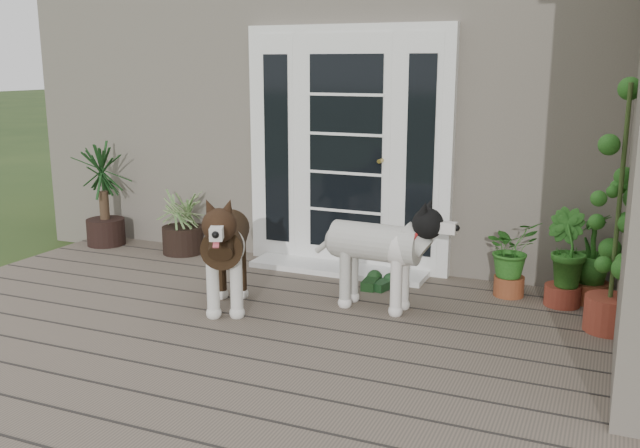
% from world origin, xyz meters
% --- Properties ---
extents(deck, '(6.20, 4.60, 0.12)m').
position_xyz_m(deck, '(0.00, 0.40, 0.06)').
color(deck, '#6B5B4C').
rests_on(deck, ground).
extents(house_main, '(7.40, 4.00, 3.10)m').
position_xyz_m(house_main, '(0.00, 4.65, 1.55)').
color(house_main, '#665E54').
rests_on(house_main, ground).
extents(door_unit, '(1.90, 0.14, 2.15)m').
position_xyz_m(door_unit, '(-0.20, 2.60, 1.19)').
color(door_unit, white).
rests_on(door_unit, deck).
extents(door_step, '(1.60, 0.40, 0.05)m').
position_xyz_m(door_step, '(-0.20, 2.40, 0.14)').
color(door_step, white).
rests_on(door_step, deck).
extents(brindle_dog, '(0.77, 1.04, 0.80)m').
position_xyz_m(brindle_dog, '(-0.61, 1.18, 0.52)').
color(brindle_dog, '#342213').
rests_on(brindle_dog, deck).
extents(white_dog, '(0.92, 0.43, 0.75)m').
position_xyz_m(white_dog, '(0.41, 1.61, 0.50)').
color(white_dog, white).
rests_on(white_dog, deck).
extents(spider_plant, '(0.81, 0.81, 0.71)m').
position_xyz_m(spider_plant, '(-1.84, 2.39, 0.47)').
color(spider_plant, '#9CB871').
rests_on(spider_plant, deck).
extents(yucca, '(0.88, 0.88, 1.05)m').
position_xyz_m(yucca, '(-2.75, 2.35, 0.65)').
color(yucca, black).
rests_on(yucca, deck).
extents(herb_a, '(0.59, 0.59, 0.53)m').
position_xyz_m(herb_a, '(1.31, 2.31, 0.39)').
color(herb_a, '#2A5D1A').
rests_on(herb_a, deck).
extents(herb_b, '(0.51, 0.51, 0.54)m').
position_xyz_m(herb_b, '(1.72, 2.23, 0.39)').
color(herb_b, '#174D16').
rests_on(herb_b, deck).
extents(herb_c, '(0.45, 0.45, 0.56)m').
position_xyz_m(herb_c, '(1.91, 2.40, 0.40)').
color(herb_c, '#1E4D16').
rests_on(herb_c, deck).
extents(sapling, '(0.65, 0.65, 1.76)m').
position_xyz_m(sapling, '(2.06, 1.80, 1.00)').
color(sapling, '#174B15').
rests_on(sapling, deck).
extents(clog_left, '(0.21, 0.33, 0.09)m').
position_xyz_m(clog_left, '(0.34, 2.09, 0.17)').
color(clog_left, '#163719').
rests_on(clog_left, deck).
extents(clog_right, '(0.18, 0.34, 0.10)m').
position_xyz_m(clog_right, '(0.22, 2.08, 0.17)').
color(clog_right, '#143314').
rests_on(clog_right, deck).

